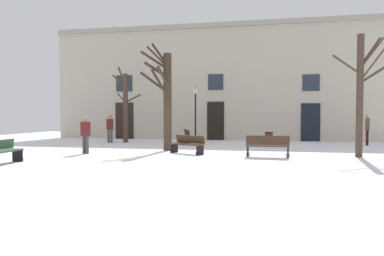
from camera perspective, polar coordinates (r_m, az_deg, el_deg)
The scene contains 14 objects.
ground_plane at distance 14.63m, azimuth -1.42°, elevation -4.59°, with size 37.09×37.09×0.00m, color white.
building_facade at distance 24.17m, azimuth 3.53°, elevation 7.76°, with size 23.18×0.60×8.06m.
tree_right_of_center at distance 16.78m, azimuth -4.35°, elevation 5.19°, with size 1.64×1.40×5.15m.
tree_foreground at distance 15.65m, azimuth 26.07°, elevation 5.43°, with size 2.36×1.03×4.98m.
tree_near_facade at distance 22.08m, azimuth -10.95°, elevation 3.71°, with size 1.74×1.32×4.80m.
streetlamp at distance 22.21m, azimuth 0.58°, elevation 3.30°, with size 0.30×0.30×3.52m.
litter_bin at distance 19.28m, azimuth 12.55°, elevation -1.82°, with size 0.45×0.45×0.80m.
bench_back_to_back_left at distance 20.46m, azimuth -1.21°, elevation -1.35°, with size 1.08×1.91×0.88m.
bench_by_litter_bin at distance 15.36m, azimuth -0.74°, elevation -2.69°, with size 1.71×1.31×0.82m.
bench_far_corner at distance 14.35m, azimuth 12.36°, elevation -2.91°, with size 1.76×0.57×0.89m.
bench_near_center_tree at distance 13.73m, azimuth -28.66°, elevation -3.43°, with size 0.54×1.56×0.85m.
person_crossing_plaza at distance 16.00m, azimuth -17.16°, elevation -0.77°, with size 0.42×0.31×1.68m.
person_by_shop_door at distance 21.91m, azimuth 26.94°, elevation 0.05°, with size 0.31×0.42×1.79m.
person_near_bench at distance 22.04m, azimuth -13.38°, elevation 0.15°, with size 0.41×0.29×1.74m.
Camera 1 is at (3.12, -14.20, 1.72)m, focal length 32.35 mm.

